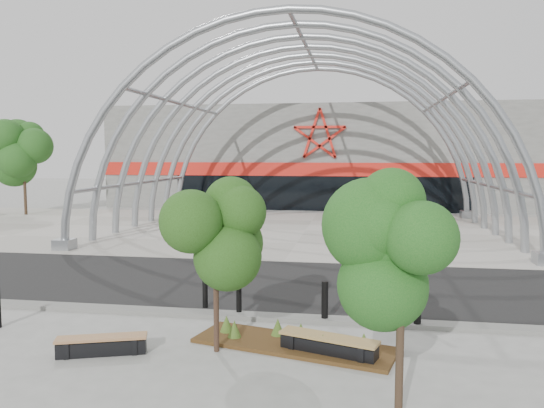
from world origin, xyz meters
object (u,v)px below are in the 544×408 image
street_tree_0 (215,230)px  street_tree_1 (402,253)px  bench_1 (328,346)px  bench_0 (102,346)px  bollard_2 (205,292)px

street_tree_0 → street_tree_1: street_tree_1 is taller
street_tree_1 → bench_1: street_tree_1 is taller
bench_1 → street_tree_1: bearing=-64.0°
street_tree_1 → bench_0: street_tree_1 is taller
bench_1 → bollard_2: 4.67m
street_tree_1 → bench_1: (-1.26, 2.58, -2.52)m
street_tree_1 → bollard_2: 7.72m
bench_0 → bench_1: size_ratio=0.88×
bench_0 → street_tree_1: bearing=-17.5°
street_tree_0 → street_tree_1: size_ratio=0.97×
street_tree_0 → bench_0: street_tree_0 is taller
street_tree_0 → bollard_2: (-1.16, 3.08, -2.21)m
street_tree_0 → street_tree_1: 4.44m
street_tree_1 → bench_0: bearing=162.5°
street_tree_0 → bench_1: 3.44m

